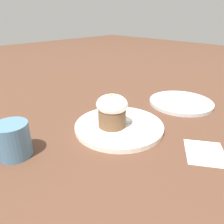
{
  "coord_description": "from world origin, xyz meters",
  "views": [
    {
      "loc": [
        0.41,
        0.38,
        0.31
      ],
      "look_at": [
        0.02,
        -0.01,
        0.06
      ],
      "focal_mm": 35.0,
      "sensor_mm": 36.0,
      "label": 1
    }
  ],
  "objects": [
    {
      "name": "ground_plane",
      "position": [
        0.0,
        0.0,
        0.0
      ],
      "size": [
        4.0,
        4.0,
        0.0
      ],
      "primitive_type": "plane",
      "color": "#513323"
    },
    {
      "name": "dessert_plate",
      "position": [
        0.0,
        0.0,
        0.01
      ],
      "size": [
        0.26,
        0.26,
        0.01
      ],
      "color": "white",
      "rests_on": "ground_plane"
    },
    {
      "name": "carrot_cake",
      "position": [
        0.02,
        -0.01,
        0.06
      ],
      "size": [
        0.09,
        0.09,
        0.1
      ],
      "color": "brown",
      "rests_on": "dessert_plate"
    },
    {
      "name": "spoon",
      "position": [
        -0.01,
        0.01,
        0.02
      ],
      "size": [
        0.09,
        0.09,
        0.01
      ],
      "color": "#B7B7BC",
      "rests_on": "dessert_plate"
    },
    {
      "name": "coffee_cup",
      "position": [
        0.27,
        -0.09,
        0.04
      ],
      "size": [
        0.11,
        0.08,
        0.08
      ],
      "color": "teal",
      "rests_on": "ground_plane"
    },
    {
      "name": "side_plate",
      "position": [
        -0.3,
        0.04,
        0.01
      ],
      "size": [
        0.23,
        0.23,
        0.01
      ],
      "color": "silver",
      "rests_on": "ground_plane"
    },
    {
      "name": "paper_napkin",
      "position": [
        -0.06,
        0.23,
        0.0
      ],
      "size": [
        0.14,
        0.13,
        0.0
      ],
      "color": "white",
      "rests_on": "ground_plane"
    }
  ]
}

